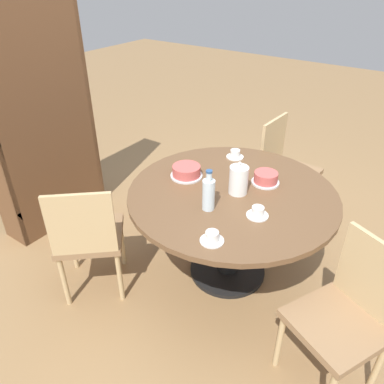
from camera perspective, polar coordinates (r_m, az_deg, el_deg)
ground_plane at (r=2.90m, az=5.38°, el=-11.89°), size 14.00×14.00×0.00m
dining_table at (r=2.54m, az=6.02°, el=-2.59°), size 1.38×1.38×0.71m
chair_a at (r=3.35m, az=13.95°, el=3.80°), size 0.44×0.44×0.88m
chair_b at (r=2.54m, az=-15.51°, el=-6.47°), size 0.59×0.59×0.88m
chair_c at (r=2.14m, az=22.48°, el=-16.84°), size 0.56×0.56×0.88m
bookshelf at (r=3.23m, az=-22.20°, el=10.00°), size 0.88×0.28×1.91m
coffee_pot at (r=2.41m, az=7.12°, el=1.99°), size 0.12×0.12×0.23m
water_bottle at (r=2.23m, az=2.54°, el=-0.25°), size 0.08×0.08×0.26m
cake_main at (r=2.61m, az=-0.85°, el=3.15°), size 0.23×0.23×0.08m
cake_second at (r=2.58m, az=11.17°, el=2.09°), size 0.19×0.19×0.08m
cup_a at (r=2.89m, az=6.58°, el=5.71°), size 0.13×0.13×0.06m
cup_b at (r=2.24m, az=9.97°, el=-3.09°), size 0.13×0.13×0.06m
cup_c at (r=2.02m, az=3.07°, el=-6.96°), size 0.13×0.13×0.06m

